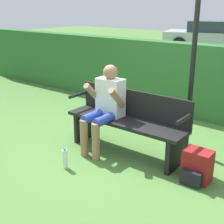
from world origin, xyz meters
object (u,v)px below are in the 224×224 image
(backpack, at_px, (197,167))
(parked_car, at_px, (210,36))
(park_bench, at_px, (127,120))
(water_bottle, at_px, (65,159))
(signpost, at_px, (195,37))
(person_seated, at_px, (105,104))

(backpack, distance_m, parked_car, 11.98)
(backpack, xyz_separation_m, parked_car, (-4.23, 11.20, 0.45))
(park_bench, height_order, parked_car, parked_car)
(water_bottle, height_order, parked_car, parked_car)
(signpost, bearing_deg, person_seated, -142.78)
(person_seated, xyz_separation_m, parked_car, (-2.81, 11.19, -0.06))
(water_bottle, xyz_separation_m, parked_car, (-2.75, 11.95, 0.51))
(backpack, height_order, parked_car, parked_car)
(park_bench, distance_m, person_seated, 0.38)
(parked_car, bearing_deg, signpost, -86.89)
(park_bench, bearing_deg, person_seated, -155.83)
(parked_car, bearing_deg, park_bench, -90.91)
(signpost, bearing_deg, parked_car, 109.71)
(park_bench, height_order, signpost, signpost)
(park_bench, distance_m, backpack, 1.17)
(backpack, bearing_deg, water_bottle, -153.15)
(park_bench, bearing_deg, water_bottle, -111.52)
(park_bench, distance_m, water_bottle, 1.02)
(backpack, distance_m, water_bottle, 1.65)
(backpack, relative_size, water_bottle, 1.44)
(person_seated, height_order, signpost, signpost)
(person_seated, bearing_deg, parked_car, 104.12)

